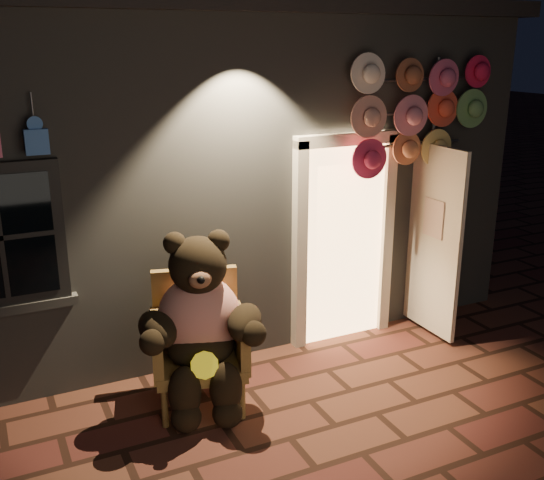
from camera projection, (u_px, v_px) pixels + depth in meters
ground at (290, 438)px, 5.11m from camera, size 60.00×60.00×0.00m
shop_building at (148, 150)px, 8.03m from camera, size 7.30×5.95×3.51m
wicker_armchair at (198, 340)px, 5.53m from camera, size 0.93×0.88×1.15m
teddy_bear at (200, 324)px, 5.33m from camera, size 1.11×0.98×1.57m
hat_rack at (420, 113)px, 6.37m from camera, size 1.65×0.22×2.92m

